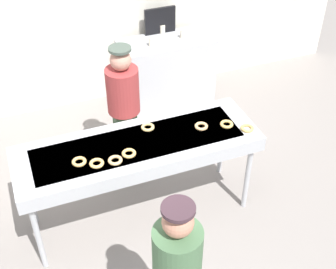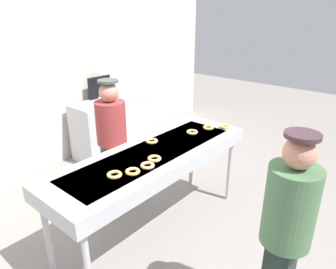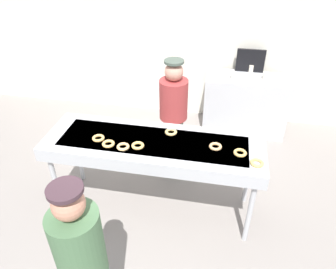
% 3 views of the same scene
% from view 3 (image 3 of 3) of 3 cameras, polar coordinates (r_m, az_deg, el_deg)
% --- Properties ---
extents(ground_plane, '(16.00, 16.00, 0.00)m').
position_cam_3_polar(ground_plane, '(4.06, -2.33, -12.71)').
color(ground_plane, gray).
extents(back_wall, '(8.00, 0.12, 3.05)m').
position_cam_3_polar(back_wall, '(5.40, 3.39, 18.61)').
color(back_wall, silver).
rests_on(back_wall, ground).
extents(fryer_conveyor, '(2.39, 0.77, 1.00)m').
position_cam_3_polar(fryer_conveyor, '(3.45, -2.67, -2.28)').
color(fryer_conveyor, '#B7BABF').
rests_on(fryer_conveyor, ground).
extents(glazed_donut_0, '(0.19, 0.19, 0.03)m').
position_cam_3_polar(glazed_donut_0, '(3.51, 0.55, 0.43)').
color(glazed_donut_0, '#DEBA6C').
rests_on(glazed_donut_0, fryer_conveyor).
extents(glazed_donut_1, '(0.19, 0.19, 0.03)m').
position_cam_3_polar(glazed_donut_1, '(3.29, 12.94, -3.26)').
color(glazed_donut_1, '#E0B35D').
rests_on(glazed_donut_1, fryer_conveyor).
extents(glazed_donut_2, '(0.15, 0.15, 0.03)m').
position_cam_3_polar(glazed_donut_2, '(3.32, -8.15, -2.21)').
color(glazed_donut_2, '#DBAE70').
rests_on(glazed_donut_2, fryer_conveyor).
extents(glazed_donut_3, '(0.16, 0.16, 0.03)m').
position_cam_3_polar(glazed_donut_3, '(3.20, 15.82, -4.96)').
color(glazed_donut_3, '#E6B65E').
rests_on(glazed_donut_3, fryer_conveyor).
extents(glazed_donut_4, '(0.18, 0.18, 0.03)m').
position_cam_3_polar(glazed_donut_4, '(3.50, -12.52, -0.65)').
color(glazed_donut_4, '#E9B562').
rests_on(glazed_donut_4, fryer_conveyor).
extents(glazed_donut_5, '(0.18, 0.18, 0.03)m').
position_cam_3_polar(glazed_donut_5, '(3.39, -10.76, -1.67)').
color(glazed_donut_5, '#EFB964').
rests_on(glazed_donut_5, fryer_conveyor).
extents(glazed_donut_6, '(0.18, 0.18, 0.03)m').
position_cam_3_polar(glazed_donut_6, '(3.33, 8.60, -2.19)').
color(glazed_donut_6, tan).
rests_on(glazed_donut_6, fryer_conveyor).
extents(glazed_donut_7, '(0.19, 0.19, 0.03)m').
position_cam_3_polar(glazed_donut_7, '(3.32, -5.50, -2.01)').
color(glazed_donut_7, '#EFB862').
rests_on(glazed_donut_7, fryer_conveyor).
extents(worker_baker, '(0.36, 0.36, 1.62)m').
position_cam_3_polar(worker_baker, '(4.06, 1.00, 4.23)').
color(worker_baker, '#273F28').
rests_on(worker_baker, ground).
extents(customer_waiting, '(0.35, 0.35, 1.64)m').
position_cam_3_polar(customer_waiting, '(2.52, -15.28, -20.96)').
color(customer_waiting, '#1F2D28').
rests_on(customer_waiting, ground).
extents(prep_counter, '(1.31, 0.58, 0.95)m').
position_cam_3_polar(prep_counter, '(5.34, 13.76, 5.33)').
color(prep_counter, '#B7BABF').
rests_on(prep_counter, ground).
extents(paper_cup_0, '(0.07, 0.07, 0.12)m').
position_cam_3_polar(paper_cup_0, '(5.12, 17.23, 10.17)').
color(paper_cup_0, beige).
rests_on(paper_cup_0, prep_counter).
extents(paper_cup_1, '(0.07, 0.07, 0.12)m').
position_cam_3_polar(paper_cup_1, '(5.01, 11.78, 10.49)').
color(paper_cup_1, beige).
rests_on(paper_cup_1, prep_counter).
extents(paper_cup_2, '(0.07, 0.07, 0.12)m').
position_cam_3_polar(paper_cup_2, '(5.31, 14.83, 11.46)').
color(paper_cup_2, beige).
rests_on(paper_cup_2, prep_counter).
extents(menu_display, '(0.44, 0.04, 0.37)m').
position_cam_3_polar(menu_display, '(5.29, 14.71, 12.83)').
color(menu_display, black).
rests_on(menu_display, prep_counter).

